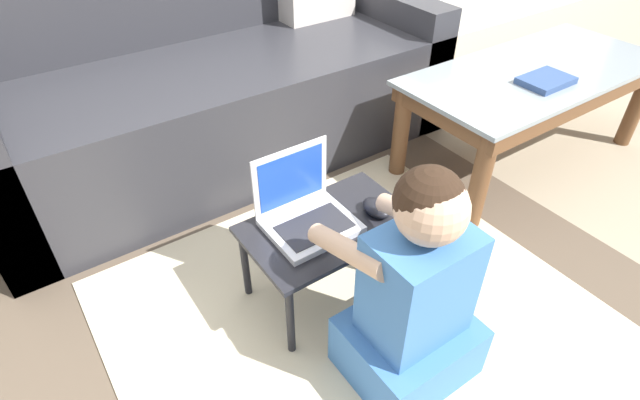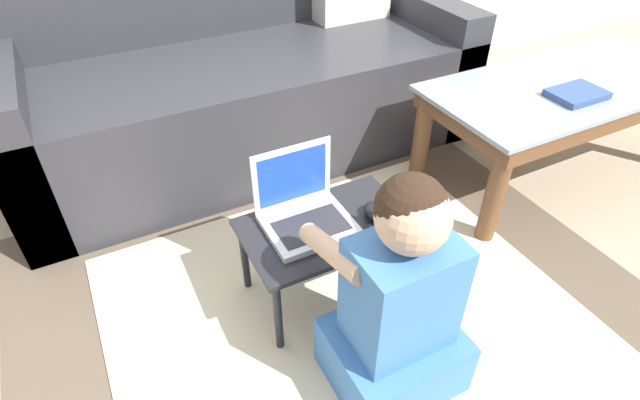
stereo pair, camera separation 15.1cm
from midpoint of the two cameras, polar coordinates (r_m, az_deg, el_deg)
name	(u,v)px [view 2 (the right image)]	position (r m, az deg, el deg)	size (l,w,h in m)	color
ground_plane	(335,303)	(1.69, 4.38, -11.81)	(16.00, 16.00, 0.00)	gray
area_rug	(355,328)	(1.63, 6.74, -14.51)	(1.98, 1.94, 0.01)	brown
couch	(245,81)	(2.33, -6.65, 13.33)	(2.00, 0.82, 0.93)	#2D2D33
coffee_table	(567,97)	(2.33, 28.11, 10.31)	(1.19, 0.54, 0.44)	gray
laptop_desk	(328,233)	(1.54, 3.73, -3.94)	(0.52, 0.32, 0.30)	black
laptop	(305,213)	(1.50, 1.11, -1.59)	(0.26, 0.22, 0.23)	silver
computer_mouse	(377,212)	(1.55, 9.36, -1.52)	(0.07, 0.11, 0.04)	black
person_seated	(398,305)	(1.32, 12.24, -11.84)	(0.34, 0.43, 0.70)	#3D70B2
book_on_table	(577,94)	(2.17, 29.15, 10.49)	(0.21, 0.15, 0.02)	#334C7F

